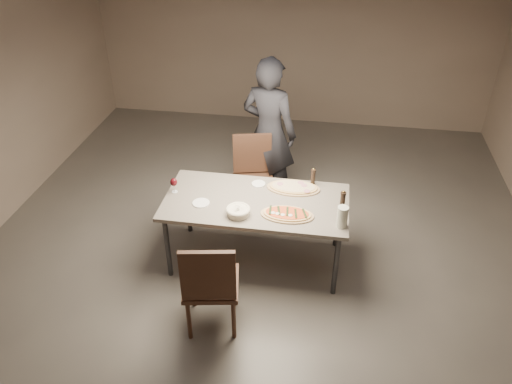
# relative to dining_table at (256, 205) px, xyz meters

# --- Properties ---
(room) EXTENTS (7.00, 7.00, 7.00)m
(room) POSITION_rel_dining_table_xyz_m (0.00, 0.00, 0.71)
(room) COLOR #5C564F
(room) RESTS_ON ground
(dining_table) EXTENTS (1.80, 0.90, 0.75)m
(dining_table) POSITION_rel_dining_table_xyz_m (0.00, 0.00, 0.00)
(dining_table) COLOR slate
(dining_table) RESTS_ON ground
(zucchini_pizza) EXTENTS (0.50, 0.28, 0.05)m
(zucchini_pizza) POSITION_rel_dining_table_xyz_m (0.33, -0.20, 0.07)
(zucchini_pizza) COLOR tan
(zucchini_pizza) RESTS_ON dining_table
(ham_pizza) EXTENTS (0.54, 0.30, 0.04)m
(ham_pizza) POSITION_rel_dining_table_xyz_m (0.34, 0.27, 0.07)
(ham_pizza) COLOR tan
(ham_pizza) RESTS_ON dining_table
(bread_basket) EXTENTS (0.23, 0.23, 0.08)m
(bread_basket) POSITION_rel_dining_table_xyz_m (-0.13, -0.27, 0.11)
(bread_basket) COLOR beige
(bread_basket) RESTS_ON dining_table
(oil_dish) EXTENTS (0.14, 0.14, 0.02)m
(oil_dish) POSITION_rel_dining_table_xyz_m (-0.02, 0.29, 0.07)
(oil_dish) COLOR white
(oil_dish) RESTS_ON dining_table
(pepper_mill_left) EXTENTS (0.05, 0.05, 0.20)m
(pepper_mill_left) POSITION_rel_dining_table_xyz_m (0.53, 0.38, 0.15)
(pepper_mill_left) COLOR black
(pepper_mill_left) RESTS_ON dining_table
(pepper_mill_right) EXTENTS (0.05, 0.05, 0.21)m
(pepper_mill_right) POSITION_rel_dining_table_xyz_m (0.83, -0.01, 0.16)
(pepper_mill_right) COLOR black
(pepper_mill_right) RESTS_ON dining_table
(carafe) EXTENTS (0.10, 0.10, 0.21)m
(carafe) POSITION_rel_dining_table_xyz_m (0.83, -0.28, 0.16)
(carafe) COLOR silver
(carafe) RESTS_ON dining_table
(wine_glass) EXTENTS (0.07, 0.07, 0.16)m
(wine_glass) POSITION_rel_dining_table_xyz_m (-0.83, 0.02, 0.17)
(wine_glass) COLOR silver
(wine_glass) RESTS_ON dining_table
(side_plate) EXTENTS (0.17, 0.17, 0.01)m
(side_plate) POSITION_rel_dining_table_xyz_m (-0.52, -0.13, 0.06)
(side_plate) COLOR white
(side_plate) RESTS_ON dining_table
(chair_near) EXTENTS (0.55, 0.55, 1.00)m
(chair_near) POSITION_rel_dining_table_xyz_m (-0.23, -0.99, -0.13)
(chair_near) COLOR #3E251A
(chair_near) RESTS_ON ground
(chair_far) EXTENTS (0.56, 0.56, 0.97)m
(chair_far) POSITION_rel_dining_table_xyz_m (-0.17, 0.86, -0.15)
(chair_far) COLOR #3E251A
(chair_far) RESTS_ON ground
(diner) EXTENTS (0.76, 0.61, 1.81)m
(diner) POSITION_rel_dining_table_xyz_m (-0.03, 1.16, 0.21)
(diner) COLOR black
(diner) RESTS_ON ground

